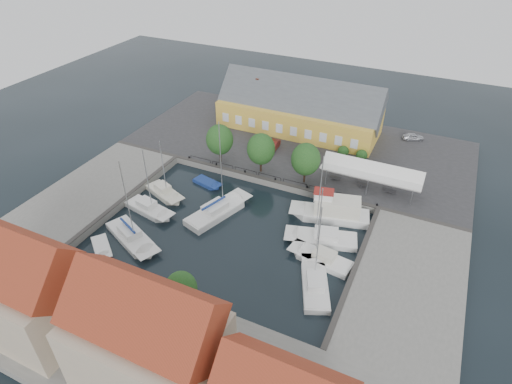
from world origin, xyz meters
TOP-DOWN VIEW (x-y plane):
  - ground at (0.00, 0.00)m, footprint 140.00×140.00m
  - north_quay at (0.00, 23.00)m, footprint 56.00×26.00m
  - west_quay at (-22.00, -2.00)m, footprint 12.00×24.00m
  - east_quay at (22.00, -2.00)m, footprint 12.00×24.00m
  - south_bank at (0.00, -21.00)m, footprint 56.00×14.00m
  - quay_edge_fittings at (0.02, 4.75)m, footprint 56.00×24.72m
  - warehouse at (-2.60, 28.36)m, footprint 28.56×14.00m
  - tent_canopy at (14.00, 14.50)m, footprint 14.00×4.00m
  - quay_trees at (-2.00, 12.00)m, footprint 18.20×4.20m
  - car_silver at (17.46, 32.51)m, footprint 3.81×2.71m
  - car_red at (-3.06, 18.97)m, footprint 1.81×4.36m
  - center_sailboat at (-3.40, 1.00)m, footprint 6.04×10.63m
  - trawler at (10.95, 6.73)m, footprint 11.00×5.53m
  - east_boat_a at (11.23, 1.77)m, footprint 9.47×5.33m
  - east_boat_b at (12.23, -1.80)m, footprint 8.07×3.69m
  - east_boat_c at (12.81, -5.91)m, footprint 5.76×8.85m
  - west_boat_b at (-12.59, 1.65)m, footprint 7.20×4.70m
  - west_boat_c at (-12.25, -2.48)m, footprint 7.99×3.89m
  - west_boat_d at (-10.57, -8.23)m, footprint 9.74×6.44m
  - launch_sw at (-12.82, -11.22)m, footprint 4.87×4.36m
  - launch_nw at (-8.44, 6.74)m, footprint 4.91×2.86m
  - townhouses at (1.93, -23.24)m, footprint 36.30×8.50m

SIDE VIEW (x-z plane):
  - ground at x=0.00m, z-range 0.00..0.00m
  - launch_nw at x=-8.44m, z-range -0.35..0.53m
  - launch_sw at x=-12.82m, z-range -0.40..0.58m
  - east_boat_c at x=12.81m, z-range -5.22..5.74m
  - west_boat_b at x=-12.59m, z-range -4.56..5.08m
  - east_boat_b at x=12.23m, z-range -5.11..5.63m
  - west_boat_c at x=-12.25m, z-range -5.00..5.53m
  - east_boat_a at x=11.23m, z-range -6.12..6.65m
  - west_boat_d at x=-10.57m, z-range -6.01..6.55m
  - center_sailboat at x=-3.40m, z-range -6.62..7.35m
  - north_quay at x=0.00m, z-range 0.00..1.00m
  - west_quay at x=-22.00m, z-range 0.00..1.00m
  - east_quay at x=22.00m, z-range 0.00..1.00m
  - south_bank at x=0.00m, z-range 0.00..1.00m
  - trawler at x=10.95m, z-range -1.48..3.52m
  - quay_edge_fittings at x=0.02m, z-range 0.86..1.26m
  - car_silver at x=17.46m, z-range 1.00..2.20m
  - car_red at x=-3.06m, z-range 1.00..2.40m
  - tent_canopy at x=14.00m, z-range 2.27..5.10m
  - warehouse at x=-2.60m, z-range -0.35..9.20m
  - quay_trees at x=-2.00m, z-range 1.73..8.03m
  - townhouses at x=1.93m, z-range -0.18..11.82m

